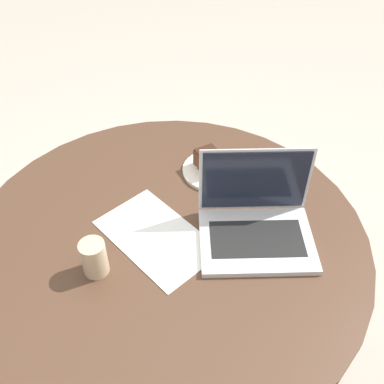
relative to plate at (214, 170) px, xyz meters
The scene contains 8 objects.
ground_plane 0.83m from the plate, 108.74° to the left, with size 12.00×12.00×0.00m, color #B7AD9E.
dining_table 0.36m from the plate, 108.74° to the left, with size 1.20×1.20×0.75m.
paper_document 0.35m from the plate, 105.01° to the left, with size 0.36×0.22×0.00m.
plate is the anchor object (origin of this frame).
cake_slice 0.04m from the plate, 34.54° to the left, with size 0.11×0.09×0.07m.
fork 0.04m from the plate, 136.49° to the right, with size 0.14×0.13×0.00m.
coffee_glass 0.54m from the plate, 97.52° to the left, with size 0.07×0.07×0.11m.
laptop 0.31m from the plate, 157.78° to the left, with size 0.41×0.41×0.25m.
Camera 1 is at (-0.69, 0.55, 1.76)m, focal length 42.00 mm.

